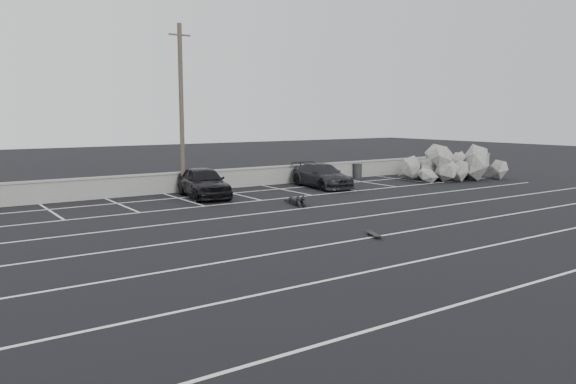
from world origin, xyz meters
TOP-DOWN VIEW (x-y plane):
  - ground at (0.00, 0.00)m, footprint 120.00×120.00m
  - seawall at (0.00, 14.00)m, footprint 50.00×0.45m
  - stall_lines at (-0.08, 4.41)m, footprint 36.00×20.05m
  - car_left at (-0.87, 11.46)m, footprint 2.50×4.71m
  - car_right at (6.36, 11.26)m, footprint 2.37×4.78m
  - utility_pole at (-1.17, 13.20)m, footprint 1.14×0.23m
  - trash_bin at (11.09, 13.60)m, footprint 0.79×0.79m
  - riprap_pile at (15.71, 9.73)m, footprint 6.60×4.95m
  - person at (1.76, 7.29)m, footprint 2.52×3.03m
  - skateboard at (-0.16, 0.03)m, footprint 0.48×0.84m

SIDE VIEW (x-z plane):
  - ground at x=0.00m, z-range 0.00..0.00m
  - stall_lines at x=-0.08m, z-range 0.00..0.01m
  - skateboard at x=-0.16m, z-range 0.03..0.13m
  - person at x=1.76m, z-range 0.00..0.48m
  - trash_bin at x=11.09m, z-range 0.01..0.94m
  - seawall at x=0.00m, z-range 0.02..1.08m
  - riprap_pile at x=15.71m, z-range -0.26..1.51m
  - car_right at x=6.36m, z-range 0.00..1.33m
  - car_left at x=-0.87m, z-range 0.00..1.53m
  - utility_pole at x=-1.17m, z-range 0.05..8.62m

